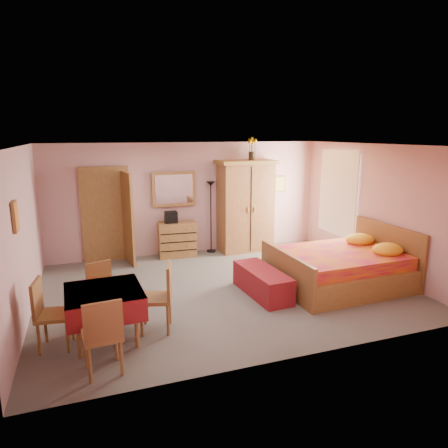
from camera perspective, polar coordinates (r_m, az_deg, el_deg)
name	(u,v)px	position (r m, az deg, el deg)	size (l,w,h in m)	color
floor	(224,288)	(7.47, 0.04, -9.18)	(6.50, 6.50, 0.00)	#66615A
ceiling	(224,145)	(6.93, 0.04, 11.18)	(6.50, 6.50, 0.00)	brown
wall_back	(189,198)	(9.44, -5.01, 3.65)	(6.50, 0.10, 2.60)	#C18B8D
wall_front	(293,261)	(4.88, 9.87, -5.28)	(6.50, 0.10, 2.60)	#C18B8D
wall_left	(22,235)	(6.77, -26.89, -1.39)	(0.10, 5.00, 2.60)	#C18B8D
wall_right	(374,209)	(8.70, 20.68, 2.08)	(0.10, 5.00, 2.60)	#C18B8D
doorway	(106,216)	(9.19, -16.48, 1.16)	(1.06, 0.12, 2.15)	#9E6B35
window	(338,193)	(9.59, 16.00, 4.25)	(0.08, 1.40, 1.95)	white
picture_left	(15,216)	(6.10, -27.67, 0.96)	(0.04, 0.32, 0.42)	orange
picture_back	(280,184)	(10.21, 7.94, 5.69)	(0.30, 0.04, 0.40)	#D8BF59
chest_of_drawers	(177,239)	(9.29, -6.68, -2.21)	(0.85, 0.43, 0.80)	olive
wall_mirror	(174,189)	(9.26, -7.15, 4.99)	(1.01, 0.05, 0.80)	silver
stereo	(171,217)	(9.15, -7.60, 0.97)	(0.28, 0.21, 0.26)	black
floor_lamp	(211,217)	(9.49, -1.88, 0.99)	(0.22, 0.22, 1.70)	black
wardrobe	(246,206)	(9.60, 3.09, 2.57)	(1.39, 0.72, 2.18)	#965D32
sunflower_vase	(252,149)	(9.55, 3.99, 10.70)	(0.21, 0.21, 0.53)	yellow
bed	(339,258)	(7.73, 16.14, -4.67)	(2.34, 1.84, 1.08)	#BF1241
bench	(262,282)	(7.16, 5.48, -8.25)	(0.51, 1.38, 0.46)	maroon
dining_table	(105,315)	(5.85, -16.60, -12.34)	(1.00, 1.00, 0.73)	maroon
chair_south	(102,334)	(5.10, -17.02, -14.81)	(0.44, 0.44, 0.97)	#A86D39
chair_north	(105,292)	(6.40, -16.65, -9.36)	(0.40, 0.40, 0.89)	#A66F38
chair_west	(55,314)	(5.83, -23.06, -11.75)	(0.43, 0.43, 0.95)	olive
chair_east	(155,297)	(5.91, -9.76, -10.30)	(0.45, 0.45, 1.00)	olive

